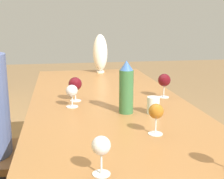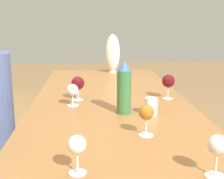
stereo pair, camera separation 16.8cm
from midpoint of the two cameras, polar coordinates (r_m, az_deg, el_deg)
name	(u,v)px [view 1 (the left image)]	position (r m, az deg, el deg)	size (l,w,h in m)	color
dining_table	(112,117)	(1.80, -2.77, -5.09)	(2.56, 0.93, 0.74)	#936033
water_bottle	(126,88)	(1.62, -0.34, 0.28)	(0.08, 0.08, 0.28)	#336638
water_tumbler	(153,105)	(1.63, 4.65, -2.94)	(0.07, 0.07, 0.09)	silver
vase	(100,53)	(2.86, -3.86, 6.66)	(0.13, 0.13, 0.35)	silver
wine_glass_0	(156,112)	(1.33, 4.50, -4.23)	(0.07, 0.07, 0.14)	silver
wine_glass_3	(101,147)	(1.00, -6.90, -10.48)	(0.06, 0.06, 0.13)	silver
wine_glass_4	(75,84)	(1.89, -9.29, 0.92)	(0.08, 0.08, 0.15)	silver
wine_glass_5	(72,92)	(1.77, -10.08, -0.40)	(0.07, 0.07, 0.13)	silver
wine_glass_6	(164,81)	(1.97, 7.13, 1.61)	(0.08, 0.08, 0.15)	silver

